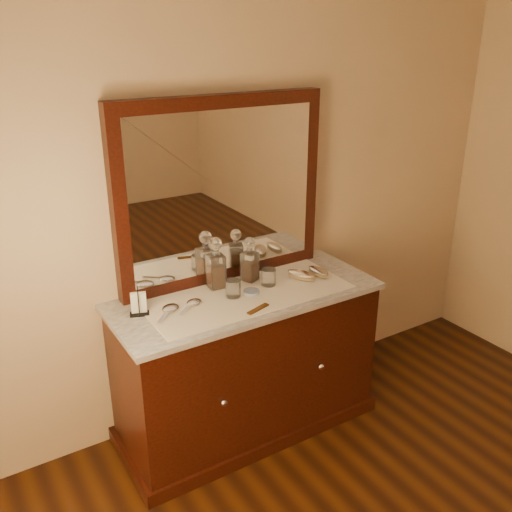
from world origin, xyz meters
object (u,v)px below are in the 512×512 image
Objects in this scene: decanter_left at (216,268)px; hand_mirror_outer at (169,310)px; mirror_frame at (222,191)px; comb at (258,309)px; brush_near at (301,275)px; brush_far at (318,272)px; dresser_cabinet at (247,364)px; napkin_rack at (139,304)px; pin_dish at (251,292)px; decanter_right at (250,264)px; hand_mirror_inner at (193,304)px.

decanter_left reaches higher than hand_mirror_outer.
mirror_frame is 8.52× the size of comb.
brush_near reaches higher than brush_far.
napkin_rack reaches higher than dresser_cabinet.
mirror_frame is 8.56× the size of napkin_rack.
brush_far is (0.51, 0.17, 0.02)m from comb.
mirror_frame reaches higher than pin_dish.
dresser_cabinet is at bearing -7.69° from napkin_rack.
decanter_right is at bearing 51.96° from dresser_cabinet.
brush_near is 0.98× the size of hand_mirror_outer.
decanter_right is (0.20, -0.02, -0.01)m from decanter_left.
napkin_rack is at bearing -171.18° from decanter_left.
napkin_rack is 0.55× the size of decanter_right.
comb is 0.37m from decanter_right.
hand_mirror_inner is (0.13, 0.00, -0.00)m from hand_mirror_outer.
mirror_frame is at bearing 16.69° from napkin_rack.
dresser_cabinet is 0.62m from hand_mirror_outer.
brush_far is at bearing 1.55° from comb.
brush_near is at bearing -5.38° from napkin_rack.
decanter_right reaches higher than napkin_rack.
hand_mirror_inner is at bearing -143.60° from mirror_frame.
pin_dish is 0.44m from brush_far.
dresser_cabinet is 0.58m from decanter_left.
dresser_cabinet is 9.99× the size of napkin_rack.
napkin_rack is at bearing -175.40° from decanter_right.
decanter_right is at bearing -5.31° from decanter_left.
decanter_right is 1.45× the size of hand_mirror_inner.
mirror_frame is 6.44× the size of hand_mirror_outer.
hand_mirror_outer reaches higher than comb.
hand_mirror_inner is (-0.20, -0.12, -0.10)m from decanter_left.
napkin_rack is 1.03m from brush_far.
brush_near is at bearing -2.37° from hand_mirror_outer.
comb is 0.44m from brush_near.
napkin_rack is at bearing 158.16° from hand_mirror_outer.
brush_near reaches higher than hand_mirror_inner.
decanter_right is (0.15, 0.32, 0.09)m from comb.
pin_dish is 0.49× the size of hand_mirror_inner.
pin_dish is at bearing -53.40° from decanter_left.
brush_near reaches higher than dresser_cabinet.
mirror_frame is 0.64m from brush_near.
hand_mirror_outer is at bearing 177.63° from brush_near.
brush_far reaches higher than pin_dish.
napkin_rack reaches higher than brush_far.
brush_far is 0.77m from hand_mirror_inner.
mirror_frame reaches higher than dresser_cabinet.
decanter_left is at bearing 8.82° from napkin_rack.
dresser_cabinet is 0.66m from brush_far.
mirror_frame reaches higher than decanter_right.
brush_far is at bearing -2.76° from hand_mirror_outer.
dresser_cabinet is 0.49m from comb.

